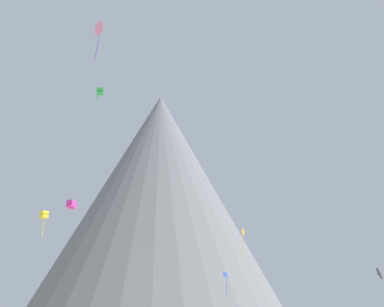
{
  "coord_description": "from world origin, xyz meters",
  "views": [
    {
      "loc": [
        -5.17,
        -35.3,
        2.99
      ],
      "look_at": [
        -3.26,
        33.02,
        25.5
      ],
      "focal_mm": 48.51,
      "sensor_mm": 36.0,
      "label": 1
    }
  ],
  "objects": [
    {
      "name": "kite_magenta_mid",
      "position": [
        -23.61,
        53.2,
        22.67
      ],
      "size": [
        1.75,
        1.79,
        1.42
      ],
      "rotation": [
        0.0,
        0.0,
        5.78
      ],
      "color": "#D1339E"
    },
    {
      "name": "kite_blue_low",
      "position": [
        2.96,
        53.33,
        10.24
      ],
      "size": [
        0.7,
        0.58,
        3.76
      ],
      "rotation": [
        0.0,
        0.0,
        6.15
      ],
      "color": "blue"
    },
    {
      "name": "kite_yellow_mid",
      "position": [
        -25.84,
        44.25,
        18.99
      ],
      "size": [
        1.41,
        1.41,
        3.99
      ],
      "rotation": [
        0.0,
        0.0,
        3.96
      ],
      "color": "yellow"
    },
    {
      "name": "rock_massif",
      "position": [
        -10.09,
        99.5,
        30.67
      ],
      "size": [
        98.44,
        98.44,
        64.4
      ],
      "color": "slate",
      "rests_on": "ground_plane"
    },
    {
      "name": "kite_green_high",
      "position": [
        -17.39,
        38.2,
        37.17
      ],
      "size": [
        1.21,
        1.27,
        3.51
      ],
      "rotation": [
        0.0,
        0.0,
        0.17
      ],
      "color": "green"
    },
    {
      "name": "kite_orange_mid",
      "position": [
        6.26,
        55.12,
        18.17
      ],
      "size": [
        0.78,
        1.34,
        5.19
      ],
      "rotation": [
        0.0,
        0.0,
        4.29
      ],
      "color": "orange"
    },
    {
      "name": "kite_pink_high",
      "position": [
        -15.69,
        24.83,
        40.02
      ],
      "size": [
        1.62,
        1.71,
        5.5
      ],
      "rotation": [
        0.0,
        0.0,
        2.32
      ],
      "color": "pink"
    },
    {
      "name": "kite_black_low",
      "position": [
        17.83,
        24.61,
        8.44
      ],
      "size": [
        1.41,
        1.58,
        1.44
      ],
      "rotation": [
        0.0,
        0.0,
        4.09
      ],
      "color": "black"
    }
  ]
}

